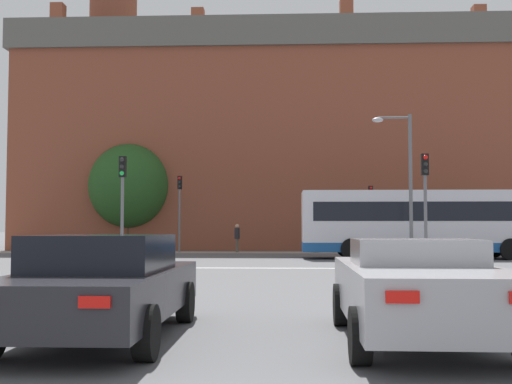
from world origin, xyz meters
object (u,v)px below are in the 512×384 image
Objects in this scene: car_roadster_right at (418,289)px; pedestrian_walking_east at (237,236)px; traffic_light_far_left at (180,201)px; car_saloon_left at (103,284)px; traffic_light_near_left at (122,192)px; traffic_light_near_right at (425,191)px; traffic_light_far_right at (371,208)px; bus_crossing_lead at (424,222)px; pedestrian_waiting at (316,235)px; street_lamp_junction at (404,171)px.

car_roadster_right is 2.72× the size of pedestrian_walking_east.
traffic_light_far_left is 4.03m from pedestrian_walking_east.
traffic_light_far_left is (-3.76, 29.55, 2.34)m from car_saloon_left.
traffic_light_near_right reaches higher than traffic_light_near_left.
traffic_light_near_left is at bearing 179.08° from traffic_light_near_right.
traffic_light_far_right is (3.37, 29.16, 1.96)m from car_roadster_right.
car_saloon_left is at bearing -82.75° from traffic_light_far_left.
pedestrian_waiting is (-4.85, 7.01, -0.72)m from bus_crossing_lead.
street_lamp_junction reaches higher than car_roadster_right.
traffic_light_near_right reaches higher than pedestrian_walking_east.
traffic_light_near_left reaches higher than traffic_light_far_right.
street_lamp_junction reaches higher than bus_crossing_lead.
street_lamp_junction is (11.51, 4.81, 1.21)m from traffic_light_near_left.
street_lamp_junction is at bearing 22.66° from traffic_light_near_left.
street_lamp_junction is at bearing 68.48° from car_saloon_left.
car_saloon_left is at bearing -76.31° from pedestrian_waiting.
traffic_light_near_right is (7.71, 15.19, 2.12)m from car_saloon_left.
pedestrian_waiting is at bearing -145.32° from bus_crossing_lead.
car_saloon_left is 4.21m from car_roadster_right.
traffic_light_far_right is 2.26× the size of pedestrian_waiting.
car_saloon_left is 29.94m from pedestrian_walking_east.
traffic_light_near_right is at bearing 78.17° from car_roadster_right.
traffic_light_near_right is 13.82m from traffic_light_far_right.
traffic_light_near_right is 16.89m from pedestrian_walking_east.
pedestrian_walking_east reaches higher than car_roadster_right.
bus_crossing_lead is 8.55m from pedestrian_waiting.
pedestrian_walking_east is (-9.59, 7.34, -0.75)m from bus_crossing_lead.
traffic_light_near_left is (-7.86, 15.53, 2.13)m from car_roadster_right.
traffic_light_near_right is 5.13m from street_lamp_junction.
street_lamp_junction is (7.87, 20.18, 3.31)m from car_saloon_left.
pedestrian_waiting is (0.21, 29.76, 0.32)m from car_roadster_right.
pedestrian_walking_east is (-7.90, 0.93, -1.66)m from traffic_light_far_right.
street_lamp_junction is at bearing 88.22° from traffic_light_near_right.
traffic_light_far_right is at bearing 11.46° from pedestrian_waiting.
car_saloon_left is at bearing 178.95° from car_roadster_right.
traffic_light_near_right is at bearing -11.90° from bus_crossing_lead.
car_saloon_left is at bearing -111.29° from street_lamp_junction.
car_roadster_right is 1.10× the size of traffic_light_near_left.
car_roadster_right is 1.09× the size of traffic_light_near_right.
traffic_light_near_left is 15.05m from pedestrian_walking_east.
bus_crossing_lead is 6.69m from traffic_light_far_right.
traffic_light_far_left is at bearing -71.53° from pedestrian_walking_east.
traffic_light_near_right is at bearing -91.78° from street_lamp_junction.
traffic_light_far_left is at bearing 90.44° from traffic_light_near_left.
pedestrian_waiting is (-3.44, 9.43, -3.01)m from street_lamp_junction.
traffic_light_near_left reaches higher than car_saloon_left.
traffic_light_far_left is at bearing 97.02° from car_saloon_left.
traffic_light_far_left is 8.43m from pedestrian_waiting.
traffic_light_near_right is at bearing 40.56° from pedestrian_walking_east.
car_saloon_left is 1.04× the size of car_roadster_right.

